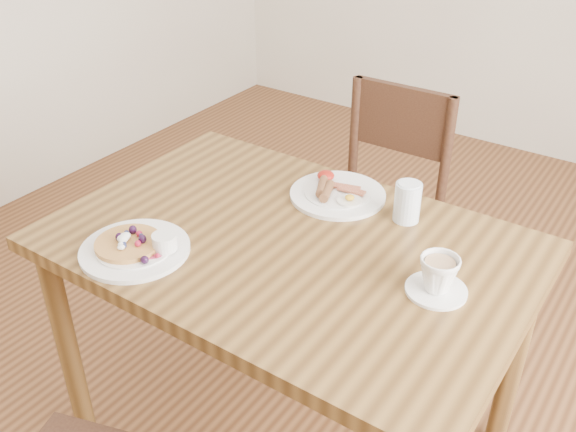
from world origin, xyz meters
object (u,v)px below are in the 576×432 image
object	(u,v)px
pancake_plate	(136,247)
breakfast_plate	(336,193)
water_glass	(407,202)
dining_table	(288,271)
chair_far	(379,200)
teacup_saucer	(438,277)

from	to	relation	value
pancake_plate	breakfast_plate	bearing A→B (deg)	62.93
pancake_plate	water_glass	bearing A→B (deg)	46.89
dining_table	chair_far	world-z (taller)	chair_far
dining_table	breakfast_plate	size ratio (longest dim) A/B	4.44
dining_table	breakfast_plate	bearing A→B (deg)	92.82
pancake_plate	water_glass	world-z (taller)	water_glass
breakfast_plate	dining_table	bearing A→B (deg)	-87.18
breakfast_plate	pancake_plate	bearing A→B (deg)	-117.07
dining_table	water_glass	bearing A→B (deg)	51.56
pancake_plate	breakfast_plate	world-z (taller)	pancake_plate
water_glass	chair_far	bearing A→B (deg)	122.88
chair_far	pancake_plate	distance (m)	1.02
dining_table	water_glass	distance (m)	0.36
teacup_saucer	water_glass	distance (m)	0.31
dining_table	chair_far	size ratio (longest dim) A/B	1.36
teacup_saucer	breakfast_plate	bearing A→B (deg)	149.04
teacup_saucer	chair_far	bearing A→B (deg)	124.85
breakfast_plate	water_glass	xyz separation A→B (m)	(0.22, -0.00, 0.04)
pancake_plate	breakfast_plate	size ratio (longest dim) A/B	1.00
dining_table	pancake_plate	xyz separation A→B (m)	(-0.28, -0.26, 0.11)
dining_table	chair_far	bearing A→B (deg)	97.34
dining_table	teacup_saucer	bearing A→B (deg)	2.13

